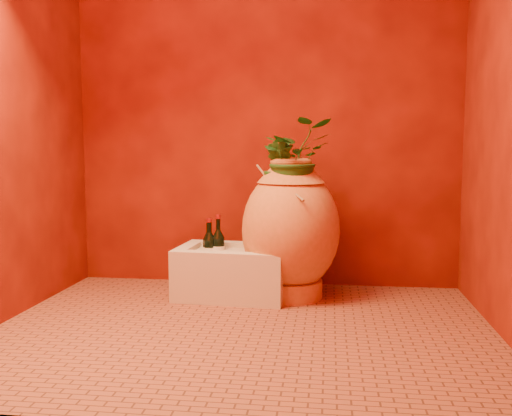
# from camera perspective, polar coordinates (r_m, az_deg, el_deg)

# --- Properties ---
(floor) EXTENTS (2.50, 2.50, 0.00)m
(floor) POSITION_cam_1_polar(r_m,az_deg,el_deg) (2.91, -1.37, -12.07)
(floor) COLOR brown
(floor) RESTS_ON ground
(wall_back) EXTENTS (2.50, 0.02, 2.50)m
(wall_back) POSITION_cam_1_polar(r_m,az_deg,el_deg) (3.77, 0.95, 11.33)
(wall_back) COLOR #4E0C04
(wall_back) RESTS_ON ground
(amphora) EXTENTS (0.74, 0.74, 0.84)m
(amphora) POSITION_cam_1_polar(r_m,az_deg,el_deg) (3.42, 3.48, -2.11)
(amphora) COLOR #C97338
(amphora) RESTS_ON floor
(stone_basin) EXTENTS (0.69, 0.49, 0.31)m
(stone_basin) POSITION_cam_1_polar(r_m,az_deg,el_deg) (3.49, -2.33, -6.50)
(stone_basin) COLOR #C2B5A0
(stone_basin) RESTS_ON floor
(wine_bottle_a) EXTENTS (0.08, 0.08, 0.32)m
(wine_bottle_a) POSITION_cam_1_polar(r_m,az_deg,el_deg) (3.54, -3.79, -4.04)
(wine_bottle_a) COLOR black
(wine_bottle_a) RESTS_ON stone_basin
(wine_bottle_b) EXTENTS (0.07, 0.07, 0.30)m
(wine_bottle_b) POSITION_cam_1_polar(r_m,az_deg,el_deg) (3.54, -4.64, -4.17)
(wine_bottle_b) COLOR black
(wine_bottle_b) RESTS_ON stone_basin
(wine_bottle_c) EXTENTS (0.07, 0.07, 0.30)m
(wine_bottle_c) POSITION_cam_1_polar(r_m,az_deg,el_deg) (3.56, -4.76, -4.12)
(wine_bottle_c) COLOR black
(wine_bottle_c) RESTS_ON stone_basin
(wall_tap) EXTENTS (0.06, 0.13, 0.15)m
(wall_tap) POSITION_cam_1_polar(r_m,az_deg,el_deg) (3.67, 2.57, 3.78)
(wall_tap) COLOR #B07E28
(wall_tap) RESTS_ON wall_back
(plant_main) EXTENTS (0.52, 0.49, 0.46)m
(plant_main) POSITION_cam_1_polar(r_m,az_deg,el_deg) (3.36, 3.91, 5.03)
(plant_main) COLOR #1C4F1D
(plant_main) RESTS_ON amphora
(plant_side) EXTENTS (0.22, 0.21, 0.32)m
(plant_side) POSITION_cam_1_polar(r_m,az_deg,el_deg) (3.36, 2.20, 4.05)
(plant_side) COLOR #1C4F1D
(plant_side) RESTS_ON amphora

